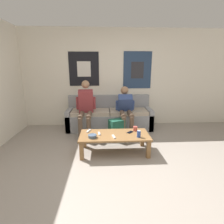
{
  "coord_description": "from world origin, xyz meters",
  "views": [
    {
      "loc": [
        -0.23,
        -2.25,
        1.57
      ],
      "look_at": [
        -0.04,
        1.29,
        0.66
      ],
      "focal_mm": 28.0,
      "sensor_mm": 36.0,
      "label": 1
    }
  ],
  "objects_px": {
    "backpack": "(117,130)",
    "ceramic_bowl": "(92,136)",
    "coffee_table": "(114,137)",
    "person_seated_teen": "(126,108)",
    "person_seated_adult": "(86,106)",
    "game_controller_near_left": "(99,134)",
    "drink_can_blue": "(139,134)",
    "pillar_candle": "(135,129)",
    "couch": "(109,117)",
    "game_controller_far_center": "(114,137)",
    "cell_phone": "(130,132)",
    "game_controller_near_right": "(89,131)"
  },
  "relations": [
    {
      "from": "couch",
      "to": "game_controller_near_right",
      "type": "height_order",
      "value": "couch"
    },
    {
      "from": "game_controller_near_right",
      "to": "coffee_table",
      "type": "bearing_deg",
      "value": -20.28
    },
    {
      "from": "person_seated_adult",
      "to": "game_controller_near_left",
      "type": "bearing_deg",
      "value": -70.98
    },
    {
      "from": "couch",
      "to": "backpack",
      "type": "bearing_deg",
      "value": -79.01
    },
    {
      "from": "couch",
      "to": "person_seated_adult",
      "type": "height_order",
      "value": "person_seated_adult"
    },
    {
      "from": "couch",
      "to": "ceramic_bowl",
      "type": "distance_m",
      "value": 1.56
    },
    {
      "from": "ceramic_bowl",
      "to": "game_controller_near_left",
      "type": "bearing_deg",
      "value": 53.43
    },
    {
      "from": "coffee_table",
      "to": "person_seated_adult",
      "type": "relative_size",
      "value": 1.01
    },
    {
      "from": "game_controller_near_left",
      "to": "cell_phone",
      "type": "bearing_deg",
      "value": 5.71
    },
    {
      "from": "backpack",
      "to": "ceramic_bowl",
      "type": "relative_size",
      "value": 2.84
    },
    {
      "from": "game_controller_near_left",
      "to": "game_controller_near_right",
      "type": "relative_size",
      "value": 1.0
    },
    {
      "from": "person_seated_adult",
      "to": "cell_phone",
      "type": "height_order",
      "value": "person_seated_adult"
    },
    {
      "from": "ceramic_bowl",
      "to": "game_controller_far_center",
      "type": "distance_m",
      "value": 0.38
    },
    {
      "from": "ceramic_bowl",
      "to": "person_seated_teen",
      "type": "bearing_deg",
      "value": 57.55
    },
    {
      "from": "backpack",
      "to": "drink_can_blue",
      "type": "height_order",
      "value": "drink_can_blue"
    },
    {
      "from": "backpack",
      "to": "game_controller_near_right",
      "type": "height_order",
      "value": "backpack"
    },
    {
      "from": "game_controller_near_left",
      "to": "person_seated_adult",
      "type": "bearing_deg",
      "value": 109.02
    },
    {
      "from": "coffee_table",
      "to": "backpack",
      "type": "bearing_deg",
      "value": 80.91
    },
    {
      "from": "backpack",
      "to": "game_controller_near_left",
      "type": "distance_m",
      "value": 0.75
    },
    {
      "from": "coffee_table",
      "to": "person_seated_teen",
      "type": "relative_size",
      "value": 1.16
    },
    {
      "from": "ceramic_bowl",
      "to": "cell_phone",
      "type": "xyz_separation_m",
      "value": [
        0.71,
        0.22,
        -0.03
      ]
    },
    {
      "from": "drink_can_blue",
      "to": "couch",
      "type": "bearing_deg",
      "value": 106.84
    },
    {
      "from": "couch",
      "to": "backpack",
      "type": "relative_size",
      "value": 4.89
    },
    {
      "from": "person_seated_teen",
      "to": "game_controller_near_left",
      "type": "xyz_separation_m",
      "value": [
        -0.62,
        -1.01,
        -0.25
      ]
    },
    {
      "from": "drink_can_blue",
      "to": "game_controller_far_center",
      "type": "height_order",
      "value": "drink_can_blue"
    },
    {
      "from": "ceramic_bowl",
      "to": "cell_phone",
      "type": "relative_size",
      "value": 1.08
    },
    {
      "from": "coffee_table",
      "to": "person_seated_teen",
      "type": "xyz_separation_m",
      "value": [
        0.34,
        1.03,
        0.31
      ]
    },
    {
      "from": "coffee_table",
      "to": "ceramic_bowl",
      "type": "distance_m",
      "value": 0.43
    },
    {
      "from": "person_seated_adult",
      "to": "game_controller_near_left",
      "type": "height_order",
      "value": "person_seated_adult"
    },
    {
      "from": "person_seated_teen",
      "to": "backpack",
      "type": "bearing_deg",
      "value": -121.22
    },
    {
      "from": "couch",
      "to": "game_controller_near_right",
      "type": "relative_size",
      "value": 14.75
    },
    {
      "from": "person_seated_teen",
      "to": "game_controller_near_right",
      "type": "bearing_deg",
      "value": -134.42
    },
    {
      "from": "pillar_candle",
      "to": "game_controller_near_right",
      "type": "height_order",
      "value": "pillar_candle"
    },
    {
      "from": "person_seated_teen",
      "to": "ceramic_bowl",
      "type": "relative_size",
      "value": 7.1
    },
    {
      "from": "couch",
      "to": "person_seated_adult",
      "type": "bearing_deg",
      "value": -145.63
    },
    {
      "from": "person_seated_teen",
      "to": "pillar_candle",
      "type": "relative_size",
      "value": 11.12
    },
    {
      "from": "person_seated_adult",
      "to": "pillar_candle",
      "type": "bearing_deg",
      "value": -38.16
    },
    {
      "from": "backpack",
      "to": "game_controller_near_right",
      "type": "distance_m",
      "value": 0.77
    },
    {
      "from": "couch",
      "to": "cell_phone",
      "type": "relative_size",
      "value": 15.02
    },
    {
      "from": "person_seated_teen",
      "to": "drink_can_blue",
      "type": "relative_size",
      "value": 8.94
    },
    {
      "from": "person_seated_teen",
      "to": "cell_phone",
      "type": "height_order",
      "value": "person_seated_teen"
    },
    {
      "from": "drink_can_blue",
      "to": "game_controller_near_left",
      "type": "xyz_separation_m",
      "value": [
        -0.71,
        0.18,
        -0.05
      ]
    },
    {
      "from": "ceramic_bowl",
      "to": "drink_can_blue",
      "type": "relative_size",
      "value": 1.26
    },
    {
      "from": "drink_can_blue",
      "to": "pillar_candle",
      "type": "bearing_deg",
      "value": 90.65
    },
    {
      "from": "pillar_candle",
      "to": "game_controller_far_center",
      "type": "relative_size",
      "value": 0.67
    },
    {
      "from": "coffee_table",
      "to": "person_seated_adult",
      "type": "xyz_separation_m",
      "value": [
        -0.62,
        0.98,
        0.38
      ]
    },
    {
      "from": "couch",
      "to": "ceramic_bowl",
      "type": "height_order",
      "value": "couch"
    },
    {
      "from": "pillar_candle",
      "to": "drink_can_blue",
      "type": "distance_m",
      "value": 0.33
    },
    {
      "from": "couch",
      "to": "person_seated_adult",
      "type": "distance_m",
      "value": 0.8
    },
    {
      "from": "person_seated_adult",
      "to": "cell_phone",
      "type": "xyz_separation_m",
      "value": [
        0.92,
        -0.9,
        -0.32
      ]
    }
  ]
}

